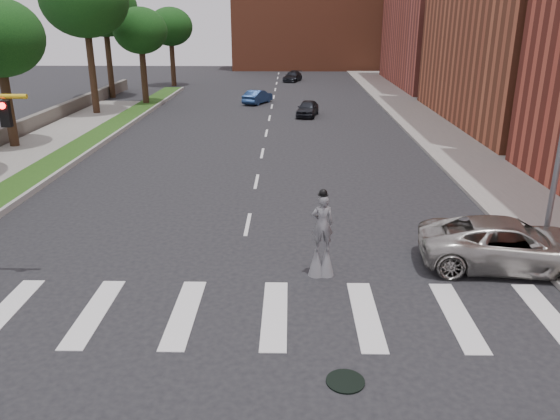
# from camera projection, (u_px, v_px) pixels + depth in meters

# --- Properties ---
(ground_plane) EXTENTS (160.00, 160.00, 0.00)m
(ground_plane) POSITION_uv_depth(u_px,v_px,m) (225.00, 333.00, 14.51)
(ground_plane) COLOR black
(ground_plane) RESTS_ON ground
(grass_median) EXTENTS (2.00, 60.00, 0.25)m
(grass_median) POSITION_uv_depth(u_px,v_px,m) (75.00, 150.00, 33.49)
(grass_median) COLOR #1E4213
(grass_median) RESTS_ON ground
(median_curb) EXTENTS (0.20, 60.00, 0.28)m
(median_curb) POSITION_uv_depth(u_px,v_px,m) (92.00, 150.00, 33.47)
(median_curb) COLOR gray
(median_curb) RESTS_ON ground
(sidewalk_right) EXTENTS (5.00, 90.00, 0.18)m
(sidewalk_right) POSITION_uv_depth(u_px,v_px,m) (446.00, 135.00, 37.79)
(sidewalk_right) COLOR gray
(sidewalk_right) RESTS_ON ground
(stone_wall) EXTENTS (0.50, 56.00, 1.10)m
(stone_wall) POSITION_uv_depth(u_px,v_px,m) (2.00, 136.00, 35.32)
(stone_wall) COLOR #565149
(stone_wall) RESTS_ON ground
(manhole) EXTENTS (0.90, 0.90, 0.04)m
(manhole) POSITION_uv_depth(u_px,v_px,m) (345.00, 381.00, 12.57)
(manhole) COLOR black
(manhole) RESTS_ON ground
(building_backdrop) EXTENTS (26.00, 14.00, 18.00)m
(building_backdrop) POSITION_uv_depth(u_px,v_px,m) (318.00, 8.00, 84.77)
(building_backdrop) COLOR #9A4C30
(building_backdrop) RESTS_ON ground
(stilt_performer) EXTENTS (0.84, 0.54, 2.93)m
(stilt_performer) POSITION_uv_depth(u_px,v_px,m) (322.00, 241.00, 17.35)
(stilt_performer) COLOR black
(stilt_performer) RESTS_ON ground
(suv_crossing) EXTENTS (6.16, 3.35, 1.64)m
(suv_crossing) POSITION_uv_depth(u_px,v_px,m) (510.00, 244.00, 18.05)
(suv_crossing) COLOR #A6A39D
(suv_crossing) RESTS_ON ground
(car_near) EXTENTS (2.19, 4.02, 1.30)m
(car_near) POSITION_uv_depth(u_px,v_px,m) (308.00, 108.00, 45.27)
(car_near) COLOR black
(car_near) RESTS_ON ground
(car_mid) EXTENTS (2.82, 4.13, 1.29)m
(car_mid) POSITION_uv_depth(u_px,v_px,m) (258.00, 97.00, 51.69)
(car_mid) COLOR navy
(car_mid) RESTS_ON ground
(car_far) EXTENTS (2.78, 4.48, 1.21)m
(car_far) POSITION_uv_depth(u_px,v_px,m) (293.00, 76.00, 68.95)
(car_far) COLOR black
(car_far) RESTS_ON ground
(tree_4) EXTENTS (6.91, 6.91, 12.05)m
(tree_4) POSITION_uv_depth(u_px,v_px,m) (84.00, 0.00, 43.07)
(tree_4) COLOR black
(tree_4) RESTS_ON ground
(tree_5) EXTENTS (6.40, 6.40, 11.33)m
(tree_5) POSITION_uv_depth(u_px,v_px,m) (104.00, 8.00, 52.83)
(tree_5) COLOR black
(tree_5) RESTS_ON ground
(tree_6) EXTENTS (4.79, 4.79, 8.68)m
(tree_6) POSITION_uv_depth(u_px,v_px,m) (140.00, 31.00, 48.69)
(tree_6) COLOR black
(tree_6) RESTS_ON ground
(tree_7) EXTENTS (5.09, 5.09, 8.86)m
(tree_7) POSITION_uv_depth(u_px,v_px,m) (170.00, 27.00, 62.69)
(tree_7) COLOR black
(tree_7) RESTS_ON ground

